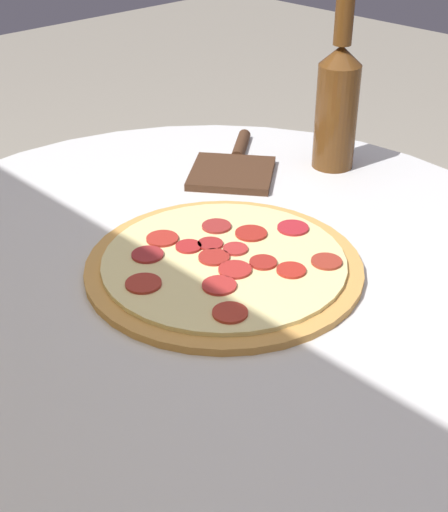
{
  "coord_description": "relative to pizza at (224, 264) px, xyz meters",
  "views": [
    {
      "loc": [
        -0.6,
        0.55,
        1.2
      ],
      "look_at": [
        -0.05,
        0.01,
        0.73
      ],
      "focal_mm": 50.0,
      "sensor_mm": 36.0,
      "label": 1
    }
  ],
  "objects": [
    {
      "name": "beer_bottle",
      "position": [
        0.11,
        -0.36,
        0.1
      ],
      "size": [
        0.07,
        0.07,
        0.29
      ],
      "color": "#563314",
      "rests_on": "table"
    },
    {
      "name": "pizza",
      "position": [
        0.0,
        0.0,
        0.0
      ],
      "size": [
        0.35,
        0.35,
        0.02
      ],
      "color": "#C68E47",
      "rests_on": "table"
    },
    {
      "name": "table",
      "position": [
        0.05,
        -0.01,
        -0.17
      ],
      "size": [
        0.96,
        0.96,
        0.71
      ],
      "color": "silver",
      "rests_on": "ground_plane"
    },
    {
      "name": "pizza_paddle",
      "position": [
        0.21,
        -0.23,
        -0.0
      ],
      "size": [
        0.2,
        0.23,
        0.02
      ],
      "rotation": [
        0.0,
        0.0,
        -0.92
      ],
      "color": "#422819",
      "rests_on": "table"
    }
  ]
}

